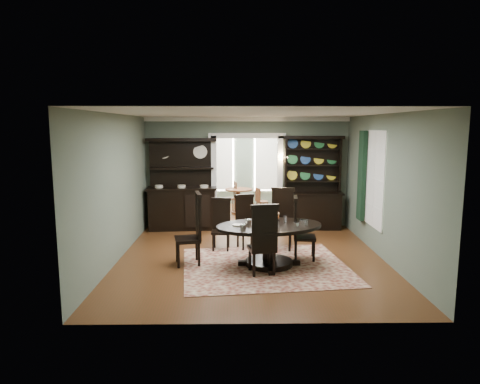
% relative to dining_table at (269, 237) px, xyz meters
% --- Properties ---
extents(room, '(5.51, 6.01, 3.01)m').
position_rel_dining_table_xyz_m(room, '(-0.34, 0.50, 1.00)').
color(room, '#562B16').
rests_on(room, ground).
extents(parlor, '(3.51, 3.50, 3.01)m').
position_rel_dining_table_xyz_m(parlor, '(-0.34, 5.99, 0.94)').
color(parlor, '#562B16').
rests_on(parlor, ground).
extents(doorway_trim, '(2.08, 0.25, 2.57)m').
position_rel_dining_table_xyz_m(doorway_trim, '(-0.34, 3.46, 1.04)').
color(doorway_trim, white).
rests_on(doorway_trim, floor).
extents(right_window, '(0.15, 1.47, 2.12)m').
position_rel_dining_table_xyz_m(right_window, '(2.35, 1.39, 1.02)').
color(right_window, white).
rests_on(right_window, wall_right).
extents(wall_sconce, '(0.27, 0.21, 0.21)m').
position_rel_dining_table_xyz_m(wall_sconce, '(0.61, 3.30, 1.31)').
color(wall_sconce, '#C48A34').
rests_on(wall_sconce, back_wall_right).
extents(rug, '(3.48, 3.11, 0.01)m').
position_rel_dining_table_xyz_m(rug, '(-0.08, -0.05, -0.57)').
color(rug, maroon).
rests_on(rug, floor).
extents(dining_table, '(2.35, 2.33, 0.83)m').
position_rel_dining_table_xyz_m(dining_table, '(0.00, 0.00, 0.00)').
color(dining_table, black).
rests_on(dining_table, rug).
extents(centerpiece, '(1.50, 0.97, 0.25)m').
position_rel_dining_table_xyz_m(centerpiece, '(0.06, 0.10, 0.32)').
color(centerpiece, white).
rests_on(centerpiece, dining_table).
extents(chair_far_left, '(0.45, 0.43, 1.16)m').
position_rel_dining_table_xyz_m(chair_far_left, '(-0.98, 1.22, 0.03)').
color(chair_far_left, black).
rests_on(chair_far_left, rug).
extents(chair_far_mid, '(0.57, 0.55, 1.21)m').
position_rel_dining_table_xyz_m(chair_far_mid, '(-0.43, 1.36, 0.06)').
color(chair_far_mid, black).
rests_on(chair_far_mid, rug).
extents(chair_far_right, '(0.58, 0.56, 1.38)m').
position_rel_dining_table_xyz_m(chair_far_right, '(0.39, 1.27, 0.14)').
color(chair_far_right, black).
rests_on(chair_far_right, rug).
extents(chair_end_left, '(0.60, 0.62, 1.45)m').
position_rel_dining_table_xyz_m(chair_end_left, '(-1.50, 0.14, 0.18)').
color(chair_end_left, black).
rests_on(chair_end_left, rug).
extents(chair_end_right, '(0.52, 0.54, 1.32)m').
position_rel_dining_table_xyz_m(chair_end_right, '(0.66, 0.42, 0.11)').
color(chair_end_right, black).
rests_on(chair_end_right, rug).
extents(chair_near, '(0.58, 0.56, 1.36)m').
position_rel_dining_table_xyz_m(chair_near, '(-0.16, -0.57, 0.13)').
color(chair_near, black).
rests_on(chair_near, rug).
extents(sideboard, '(1.90, 0.80, 2.44)m').
position_rel_dining_table_xyz_m(sideboard, '(-2.09, 3.17, 0.27)').
color(sideboard, black).
rests_on(sideboard, floor).
extents(welsh_dresser, '(1.62, 0.63, 2.50)m').
position_rel_dining_table_xyz_m(welsh_dresser, '(1.42, 3.18, 0.33)').
color(welsh_dresser, black).
rests_on(welsh_dresser, floor).
extents(parlor_table, '(0.86, 0.86, 0.80)m').
position_rel_dining_table_xyz_m(parlor_table, '(-0.55, 5.16, -0.06)').
color(parlor_table, '#5C301A').
rests_on(parlor_table, parlor_floor).
extents(parlor_chair_left, '(0.45, 0.44, 1.00)m').
position_rel_dining_table_xyz_m(parlor_chair_left, '(-0.77, 5.30, -0.04)').
color(parlor_chair_left, '#5C301A').
rests_on(parlor_chair_left, parlor_floor).
extents(parlor_chair_right, '(0.40, 0.40, 0.84)m').
position_rel_dining_table_xyz_m(parlor_chair_right, '(0.14, 5.08, -0.13)').
color(parlor_chair_right, '#5C301A').
rests_on(parlor_chair_right, parlor_floor).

